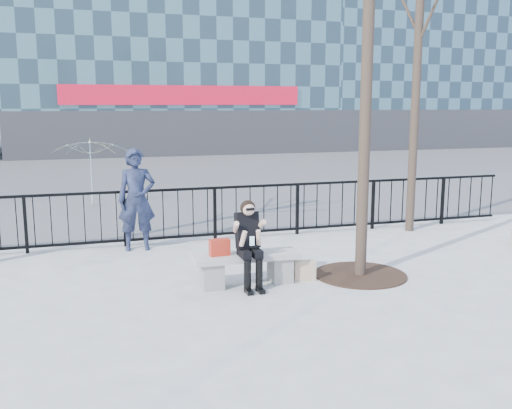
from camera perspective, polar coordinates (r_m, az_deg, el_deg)
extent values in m
plane|color=gray|center=(8.91, -0.95, -7.98)|extent=(120.00, 120.00, 0.00)
cube|color=#474747|center=(23.42, -11.26, 3.10)|extent=(60.00, 23.00, 0.01)
cube|color=black|center=(11.51, -5.14, 1.62)|extent=(14.00, 0.05, 0.05)
cube|color=black|center=(11.69, -5.07, -3.03)|extent=(14.00, 0.05, 0.05)
cube|color=#2D2D30|center=(30.61, -7.09, 7.05)|extent=(18.00, 0.08, 2.40)
cube|color=red|center=(30.52, -7.16, 10.80)|extent=(12.60, 0.12, 1.00)
cube|color=#2D2D30|center=(37.53, 19.60, 7.09)|extent=(16.00, 0.08, 2.40)
cylinder|color=black|center=(9.15, 11.14, 16.09)|extent=(0.18, 0.18, 7.50)
cylinder|color=black|center=(12.77, 15.80, 13.01)|extent=(0.18, 0.18, 7.00)
cylinder|color=black|center=(9.50, 10.37, -6.91)|extent=(1.50, 1.50, 0.02)
cube|color=slate|center=(8.72, -4.45, -7.04)|extent=(0.32, 0.38, 0.40)
cube|color=slate|center=(9.02, 2.43, -6.44)|extent=(0.32, 0.38, 0.40)
cube|color=gray|center=(8.79, -0.96, -5.22)|extent=(1.65, 0.46, 0.09)
cube|color=#B02515|center=(8.66, -3.67, -4.30)|extent=(0.31, 0.16, 0.25)
cube|color=#C5AF8B|center=(9.09, 4.91, -6.59)|extent=(0.36, 0.19, 0.32)
imported|color=black|center=(11.01, -11.84, 0.48)|extent=(0.73, 0.49, 1.94)
imported|color=yellow|center=(15.96, -16.12, 3.07)|extent=(2.19, 2.23, 1.86)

